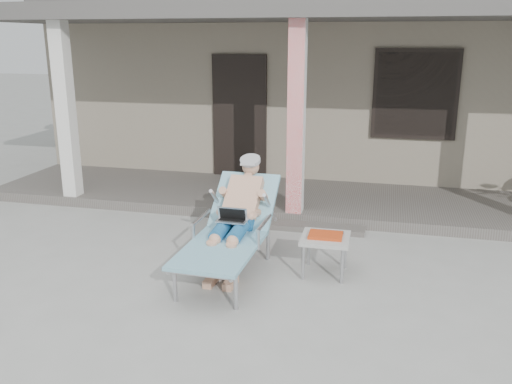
# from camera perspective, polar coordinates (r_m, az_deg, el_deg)

# --- Properties ---
(ground) EXTENTS (60.00, 60.00, 0.00)m
(ground) POSITION_cam_1_polar(r_m,az_deg,el_deg) (5.79, 0.38, -9.84)
(ground) COLOR #9E9E99
(ground) RESTS_ON ground
(house) EXTENTS (10.40, 5.40, 3.30)m
(house) POSITION_cam_1_polar(r_m,az_deg,el_deg) (11.66, 7.93, 11.60)
(house) COLOR gray
(house) RESTS_ON ground
(porch_deck) EXTENTS (10.00, 2.00, 0.15)m
(porch_deck) POSITION_cam_1_polar(r_m,az_deg,el_deg) (8.52, 5.04, -0.79)
(porch_deck) COLOR #605B56
(porch_deck) RESTS_ON ground
(porch_overhang) EXTENTS (10.00, 2.30, 2.85)m
(porch_overhang) POSITION_cam_1_polar(r_m,az_deg,el_deg) (8.11, 5.46, 17.78)
(porch_overhang) COLOR silver
(porch_overhang) RESTS_ON porch_deck
(porch_step) EXTENTS (2.00, 0.30, 0.07)m
(porch_step) POSITION_cam_1_polar(r_m,az_deg,el_deg) (7.45, 3.67, -3.54)
(porch_step) COLOR #605B56
(porch_step) RESTS_ON ground
(lounger) EXTENTS (0.78, 1.95, 1.26)m
(lounger) POSITION_cam_1_polar(r_m,az_deg,el_deg) (5.95, -2.38, -1.11)
(lounger) COLOR #B7B7BC
(lounger) RESTS_ON ground
(side_table) EXTENTS (0.53, 0.53, 0.47)m
(side_table) POSITION_cam_1_polar(r_m,az_deg,el_deg) (5.97, 7.32, -5.05)
(side_table) COLOR #ABABA6
(side_table) RESTS_ON ground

